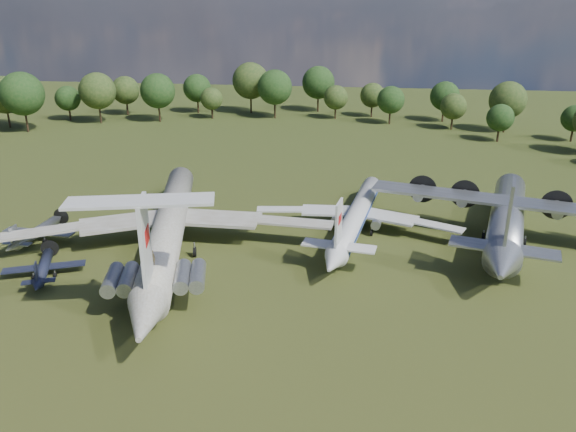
% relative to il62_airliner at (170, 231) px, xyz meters
% --- Properties ---
extents(ground, '(300.00, 300.00, 0.00)m').
position_rel_il62_airliner_xyz_m(ground, '(3.91, 1.35, -2.84)').
color(ground, '#213F15').
rests_on(ground, ground).
extents(il62_airliner, '(56.40, 66.38, 5.67)m').
position_rel_il62_airliner_xyz_m(il62_airliner, '(0.00, 0.00, 0.00)').
color(il62_airliner, silver).
rests_on(il62_airliner, ground).
extents(tu104_jet, '(36.26, 44.61, 4.03)m').
position_rel_il62_airliner_xyz_m(tu104_jet, '(24.96, 9.87, -0.82)').
color(tu104_jet, silver).
rests_on(tu104_jet, ground).
extents(an12_transport, '(48.19, 51.41, 5.66)m').
position_rel_il62_airliner_xyz_m(an12_transport, '(45.76, 9.26, -0.01)').
color(an12_transport, '#A0A2A7').
rests_on(an12_transport, ground).
extents(small_prop_west, '(13.92, 15.87, 1.94)m').
position_rel_il62_airliner_xyz_m(small_prop_west, '(-12.99, -9.46, -1.87)').
color(small_prop_west, black).
rests_on(small_prop_west, ground).
extents(small_prop_northwest, '(11.23, 14.77, 2.08)m').
position_rel_il62_airliner_xyz_m(small_prop_northwest, '(-19.68, 0.54, -1.80)').
color(small_prop_northwest, '#A3A6AB').
rests_on(small_prop_northwest, ground).
extents(person_on_il62, '(0.67, 0.48, 1.70)m').
position_rel_il62_airliner_xyz_m(person_on_il62, '(3.59, -15.47, 3.69)').
color(person_on_il62, '#9C824F').
rests_on(person_on_il62, il62_airliner).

